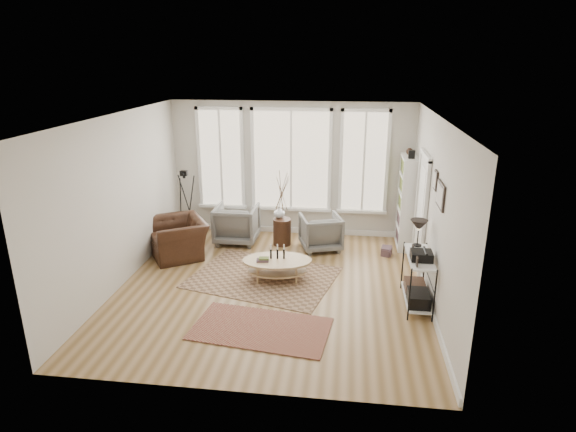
# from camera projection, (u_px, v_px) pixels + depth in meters

# --- Properties ---
(room) EXTENTS (5.50, 5.54, 2.90)m
(room) POSITION_uv_depth(u_px,v_px,m) (273.00, 208.00, 7.87)
(room) COLOR #A38154
(room) RESTS_ON ground
(bay_window) EXTENTS (4.14, 0.12, 2.24)m
(bay_window) POSITION_uv_depth(u_px,v_px,m) (291.00, 162.00, 10.34)
(bay_window) COLOR tan
(bay_window) RESTS_ON ground
(door) EXTENTS (0.09, 1.06, 2.22)m
(door) POSITION_uv_depth(u_px,v_px,m) (421.00, 211.00, 8.72)
(door) COLOR silver
(door) RESTS_ON ground
(bookcase) EXTENTS (0.31, 0.85, 2.06)m
(bookcase) POSITION_uv_depth(u_px,v_px,m) (407.00, 202.00, 9.80)
(bookcase) COLOR white
(bookcase) RESTS_ON ground
(low_shelf) EXTENTS (0.38, 1.08, 1.30)m
(low_shelf) POSITION_uv_depth(u_px,v_px,m) (418.00, 275.00, 7.57)
(low_shelf) COLOR white
(low_shelf) RESTS_ON ground
(wall_art) EXTENTS (0.04, 0.88, 0.44)m
(wall_art) POSITION_uv_depth(u_px,v_px,m) (439.00, 191.00, 7.14)
(wall_art) COLOR black
(wall_art) RESTS_ON ground
(rug_main) EXTENTS (2.83, 2.39, 0.01)m
(rug_main) POSITION_uv_depth(u_px,v_px,m) (263.00, 277.00, 8.64)
(rug_main) COLOR brown
(rug_main) RESTS_ON ground
(rug_runner) EXTENTS (2.09, 1.34, 0.01)m
(rug_runner) POSITION_uv_depth(u_px,v_px,m) (261.00, 328.00, 7.01)
(rug_runner) COLOR maroon
(rug_runner) RESTS_ON ground
(coffee_table) EXTENTS (1.30, 0.91, 0.56)m
(coffee_table) POSITION_uv_depth(u_px,v_px,m) (277.00, 264.00, 8.48)
(coffee_table) COLOR tan
(coffee_table) RESTS_ON ground
(armchair_left) EXTENTS (0.87, 0.89, 0.81)m
(armchair_left) POSITION_uv_depth(u_px,v_px,m) (237.00, 224.00, 10.19)
(armchair_left) COLOR slate
(armchair_left) RESTS_ON ground
(armchair_right) EXTENTS (0.98, 1.00, 0.73)m
(armchair_right) POSITION_uv_depth(u_px,v_px,m) (321.00, 232.00, 9.83)
(armchair_right) COLOR slate
(armchair_right) RESTS_ON ground
(side_table) EXTENTS (0.37, 0.37, 1.57)m
(side_table) POSITION_uv_depth(u_px,v_px,m) (282.00, 210.00, 9.94)
(side_table) COLOR #361E12
(side_table) RESTS_ON ground
(vase) EXTENTS (0.25, 0.25, 0.24)m
(vase) POSITION_uv_depth(u_px,v_px,m) (279.00, 212.00, 10.06)
(vase) COLOR silver
(vase) RESTS_ON side_table
(accent_chair) EXTENTS (1.50, 1.46, 0.74)m
(accent_chair) POSITION_uv_depth(u_px,v_px,m) (178.00, 238.00, 9.50)
(accent_chair) COLOR #361E12
(accent_chair) RESTS_ON ground
(tripod_camera) EXTENTS (0.53, 0.53, 1.51)m
(tripod_camera) POSITION_uv_depth(u_px,v_px,m) (186.00, 208.00, 10.30)
(tripod_camera) COLOR black
(tripod_camera) RESTS_ON ground
(book_stack_near) EXTENTS (0.24, 0.28, 0.16)m
(book_stack_near) POSITION_uv_depth(u_px,v_px,m) (386.00, 251.00, 9.62)
(book_stack_near) COLOR brown
(book_stack_near) RESTS_ON ground
(book_stack_far) EXTENTS (0.23, 0.26, 0.14)m
(book_stack_far) POSITION_uv_depth(u_px,v_px,m) (387.00, 252.00, 9.58)
(book_stack_far) COLOR brown
(book_stack_far) RESTS_ON ground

